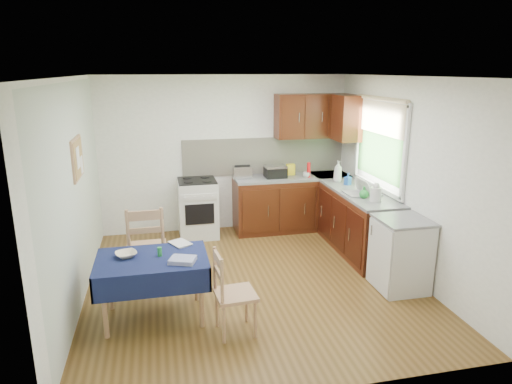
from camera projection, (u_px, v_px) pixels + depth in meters
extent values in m
plane|color=#533816|center=(252.00, 281.00, 5.73)|extent=(4.20, 4.20, 0.00)
cube|color=white|center=(252.00, 76.00, 5.08)|extent=(4.00, 4.20, 0.02)
cube|color=white|center=(225.00, 154.00, 7.38)|extent=(4.00, 0.02, 2.50)
cube|color=white|center=(310.00, 252.00, 3.42)|extent=(4.00, 0.02, 2.50)
cube|color=silver|center=(74.00, 195.00, 4.99)|extent=(0.02, 4.20, 2.50)
cube|color=white|center=(405.00, 177.00, 5.82)|extent=(0.02, 4.20, 2.50)
cube|color=black|center=(292.00, 204.00, 7.53)|extent=(1.90, 0.60, 0.86)
cube|color=black|center=(358.00, 223.00, 6.58)|extent=(0.60, 1.70, 0.86)
cube|color=slate|center=(292.00, 177.00, 7.41)|extent=(1.90, 0.60, 0.04)
cube|color=slate|center=(360.00, 193.00, 6.46)|extent=(0.60, 1.70, 0.04)
cube|color=slate|center=(330.00, 175.00, 7.55)|extent=(0.60, 0.60, 0.04)
cube|color=beige|center=(265.00, 156.00, 7.52)|extent=(2.70, 0.02, 0.60)
cube|color=black|center=(312.00, 116.00, 7.35)|extent=(1.20, 0.35, 0.70)
cube|color=black|center=(347.00, 118.00, 7.04)|extent=(0.35, 0.50, 0.70)
cube|color=silver|center=(198.00, 208.00, 7.20)|extent=(0.60, 0.60, 0.90)
cube|color=black|center=(197.00, 181.00, 7.09)|extent=(0.58, 0.58, 0.02)
cube|color=black|center=(200.00, 214.00, 6.92)|extent=(0.44, 0.01, 0.32)
cube|color=#275121|center=(380.00, 149.00, 6.41)|extent=(0.01, 1.40, 0.85)
cube|color=silver|center=(382.00, 102.00, 6.24)|extent=(0.04, 1.48, 0.06)
cube|color=silver|center=(376.00, 186.00, 6.55)|extent=(0.04, 1.48, 0.06)
cube|color=tan|center=(380.00, 118.00, 6.29)|extent=(0.02, 1.36, 0.44)
cube|color=silver|center=(401.00, 255.00, 5.45)|extent=(0.55, 0.58, 0.85)
cube|color=slate|center=(404.00, 220.00, 5.34)|extent=(0.58, 0.60, 0.03)
cube|color=tan|center=(77.00, 158.00, 5.18)|extent=(0.02, 0.62, 0.47)
cube|color=olive|center=(78.00, 158.00, 5.19)|extent=(0.01, 0.56, 0.41)
cube|color=white|center=(78.00, 158.00, 5.11)|extent=(0.00, 0.18, 0.24)
cube|color=white|center=(82.00, 165.00, 5.33)|extent=(0.00, 0.15, 0.20)
cube|color=#0E0F3A|center=(152.00, 259.00, 4.73)|extent=(1.10, 0.74, 0.03)
cube|color=#0E0F3A|center=(153.00, 286.00, 4.40)|extent=(1.14, 0.02, 0.26)
cube|color=#0E0F3A|center=(152.00, 255.00, 5.11)|extent=(1.14, 0.02, 0.26)
cube|color=#0E0F3A|center=(96.00, 274.00, 4.64)|extent=(0.02, 0.78, 0.26)
cube|color=#0E0F3A|center=(206.00, 265.00, 4.87)|extent=(0.02, 0.78, 0.26)
cylinder|color=tan|center=(104.00, 308.00, 4.45)|extent=(0.05, 0.05, 0.66)
cylinder|color=tan|center=(201.00, 298.00, 4.64)|extent=(0.05, 0.05, 0.66)
cylinder|color=tan|center=(110.00, 282.00, 4.99)|extent=(0.05, 0.05, 0.66)
cylinder|color=tan|center=(196.00, 274.00, 5.18)|extent=(0.05, 0.05, 0.66)
cube|color=tan|center=(147.00, 248.00, 5.46)|extent=(0.48, 0.48, 0.04)
cube|color=tan|center=(145.00, 223.00, 5.17)|extent=(0.42, 0.04, 0.34)
cylinder|color=tan|center=(163.00, 260.00, 5.74)|extent=(0.04, 0.04, 0.50)
cylinder|color=tan|center=(132.00, 263.00, 5.66)|extent=(0.04, 0.04, 0.50)
cylinder|color=tan|center=(165.00, 273.00, 5.39)|extent=(0.04, 0.04, 0.50)
cylinder|color=tan|center=(132.00, 276.00, 5.30)|extent=(0.04, 0.04, 0.50)
cube|color=tan|center=(235.00, 294.00, 4.52)|extent=(0.42, 0.42, 0.04)
cube|color=tan|center=(218.00, 266.00, 4.39)|extent=(0.06, 0.35, 0.28)
cylinder|color=tan|center=(255.00, 319.00, 4.48)|extent=(0.03, 0.03, 0.42)
cylinder|color=tan|center=(246.00, 303.00, 4.77)|extent=(0.03, 0.03, 0.42)
cylinder|color=tan|center=(224.00, 324.00, 4.39)|extent=(0.03, 0.03, 0.42)
cylinder|color=tan|center=(217.00, 308.00, 4.68)|extent=(0.03, 0.03, 0.42)
cube|color=#B0B0B4|center=(242.00, 172.00, 7.21)|extent=(0.29, 0.18, 0.20)
cube|color=black|center=(242.00, 166.00, 7.18)|extent=(0.24, 0.02, 0.02)
cube|color=black|center=(275.00, 172.00, 7.31)|extent=(0.33, 0.29, 0.15)
cube|color=#B0B0B4|center=(275.00, 166.00, 7.28)|extent=(0.33, 0.29, 0.03)
cylinder|color=red|center=(309.00, 170.00, 7.29)|extent=(0.05, 0.05, 0.24)
cube|color=yellow|center=(290.00, 169.00, 7.47)|extent=(0.15, 0.12, 0.18)
cube|color=gray|center=(362.00, 193.00, 6.33)|extent=(0.46, 0.35, 0.02)
cylinder|color=silver|center=(363.00, 186.00, 6.31)|extent=(0.06, 0.22, 0.22)
cylinder|color=silver|center=(376.00, 194.00, 5.98)|extent=(0.15, 0.15, 0.18)
sphere|color=silver|center=(376.00, 186.00, 5.95)|extent=(0.09, 0.09, 0.09)
imported|color=silver|center=(306.00, 175.00, 7.31)|extent=(0.13, 0.13, 0.09)
imported|color=silver|center=(338.00, 171.00, 7.00)|extent=(0.16, 0.16, 0.32)
imported|color=blue|center=(348.00, 179.00, 6.82)|extent=(0.11, 0.11, 0.18)
imported|color=green|center=(364.00, 192.00, 6.12)|extent=(0.16, 0.16, 0.16)
imported|color=beige|center=(126.00, 254.00, 4.74)|extent=(0.27, 0.27, 0.05)
imported|color=white|center=(173.00, 245.00, 5.03)|extent=(0.28, 0.30, 0.02)
cylinder|color=#238138|center=(160.00, 252.00, 4.75)|extent=(0.05, 0.05, 0.10)
cube|color=navy|center=(183.00, 260.00, 4.61)|extent=(0.31, 0.27, 0.05)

